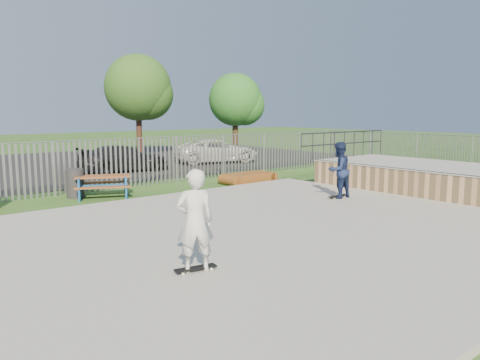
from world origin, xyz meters
TOP-DOWN VIEW (x-y plane):
  - ground at (0.00, 0.00)m, footprint 120.00×120.00m
  - concrete_slab at (0.00, 0.00)m, footprint 15.00×12.00m
  - quarter_pipe at (9.50, 1.04)m, footprint 5.50×7.05m
  - fence at (1.00, 4.59)m, footprint 26.04×16.02m
  - picnic_table at (-0.37, 7.62)m, footprint 2.36×2.19m
  - funbox at (5.90, 6.84)m, footprint 2.13×1.07m
  - trash_bin_grey at (-1.18, 8.18)m, footprint 0.62×0.62m
  - parking_lot at (0.00, 19.00)m, footprint 40.00×18.00m
  - car_dark at (3.45, 13.79)m, footprint 4.76×2.25m
  - car_white at (9.70, 14.20)m, footprint 5.53×3.72m
  - tree_mid at (8.07, 20.87)m, footprint 4.49×4.49m
  - tree_right at (14.09, 17.81)m, footprint 3.75×3.75m
  - skateboard_a at (5.41, 1.60)m, footprint 0.80×0.21m
  - skateboard_b at (-2.55, -1.44)m, footprint 0.82×0.35m
  - skater_navy at (5.41, 1.60)m, footprint 0.94×0.73m
  - skater_white at (-2.55, -1.44)m, footprint 0.82×0.68m

SIDE VIEW (x-z plane):
  - ground at x=0.00m, z-range 0.00..0.00m
  - parking_lot at x=0.00m, z-range 0.00..0.02m
  - concrete_slab at x=0.00m, z-range 0.00..0.15m
  - skateboard_a at x=5.41m, z-range 0.15..0.23m
  - skateboard_b at x=-2.55m, z-range 0.15..0.23m
  - funbox at x=5.90m, z-range 0.00..0.43m
  - picnic_table at x=-0.37m, z-range 0.01..0.80m
  - trash_bin_grey at x=-1.18m, z-range 0.00..1.03m
  - quarter_pipe at x=9.50m, z-range -0.54..1.65m
  - car_dark at x=3.45m, z-range 0.02..1.36m
  - car_white at x=9.70m, z-range 0.02..1.43m
  - fence at x=1.00m, z-range 0.00..2.00m
  - skater_navy at x=5.41m, z-range 0.15..2.06m
  - skater_white at x=-2.55m, z-range 0.15..2.06m
  - tree_right at x=14.09m, z-range 1.00..6.79m
  - tree_mid at x=8.07m, z-range 1.20..8.13m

